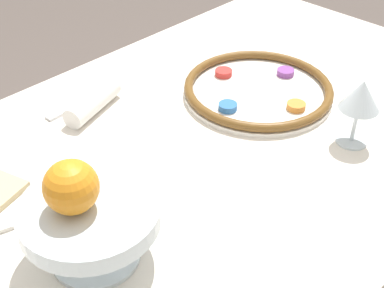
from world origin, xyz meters
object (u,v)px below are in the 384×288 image
Objects in this scene: seder_plate at (258,89)px; napkin_roll at (93,102)px; orange_fruit at (71,187)px; fruit_stand at (91,219)px; wine_glass at (361,97)px.

napkin_roll is (0.30, -0.21, 0.01)m from seder_plate.
orange_fruit is at bearing 10.71° from seder_plate.
seder_plate is 4.21× the size of orange_fruit.
seder_plate is 0.37m from napkin_roll.
fruit_stand is at bearing 53.01° from napkin_roll.
orange_fruit reaches higher than wine_glass.
napkin_roll is (-0.27, -0.32, -0.13)m from orange_fruit.
orange_fruit is 0.44m from napkin_roll.
napkin_roll is at bearing -129.64° from orange_fruit.
orange_fruit is (0.57, 0.11, 0.13)m from seder_plate.
fruit_stand is (0.54, -0.13, -0.02)m from wine_glass.
wine_glass reaches higher than fruit_stand.
orange_fruit reaches higher than napkin_roll.
fruit_stand is 0.42m from napkin_roll.
seder_plate is 2.09× the size of napkin_roll.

